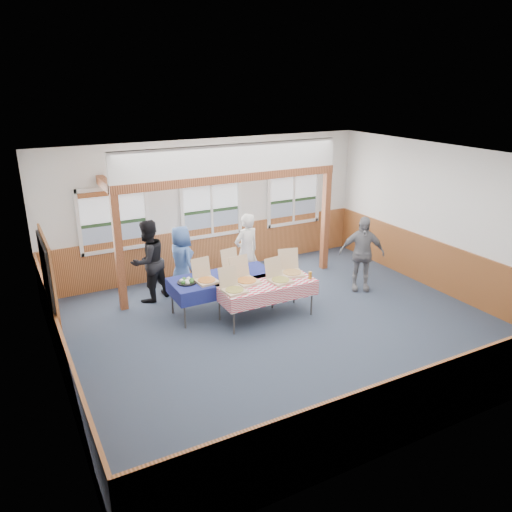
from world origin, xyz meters
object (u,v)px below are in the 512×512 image
at_px(table_left, 222,279).
at_px(woman_white, 246,252).
at_px(woman_black, 148,261).
at_px(table_right, 266,285).
at_px(person_grey, 362,254).
at_px(man_blue, 182,261).

bearing_deg(table_left, woman_white, 22.47).
bearing_deg(woman_black, table_left, 107.58).
height_order(table_right, person_grey, person_grey).
bearing_deg(woman_white, man_blue, -26.13).
xyz_separation_m(table_left, man_blue, (-0.43, 1.17, 0.07)).
height_order(man_blue, person_grey, person_grey).
distance_m(woman_white, man_blue, 1.44).
bearing_deg(man_blue, woman_black, 75.18).
relative_size(woman_white, person_grey, 1.03).
distance_m(woman_white, person_grey, 2.54).
relative_size(woman_black, man_blue, 1.13).
xyz_separation_m(woman_black, person_grey, (4.32, -1.65, -0.03)).
xyz_separation_m(woman_white, person_grey, (2.21, -1.26, -0.02)).
bearing_deg(woman_black, man_blue, 150.23).
distance_m(table_left, table_right, 0.93).
bearing_deg(woman_black, table_right, 107.29).
height_order(table_left, woman_white, woman_white).
height_order(woman_white, woman_black, woman_black).
distance_m(table_right, person_grey, 2.57).
relative_size(table_left, woman_black, 1.28).
distance_m(table_left, person_grey, 3.20).
bearing_deg(person_grey, woman_white, -177.84).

